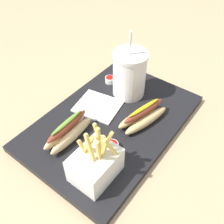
# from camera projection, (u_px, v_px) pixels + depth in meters

# --- Properties ---
(ground_plane) EXTENTS (2.40, 2.40, 0.02)m
(ground_plane) POSITION_uv_depth(u_px,v_px,m) (112.00, 126.00, 0.76)
(ground_plane) COLOR tan
(food_tray) EXTENTS (0.50, 0.34, 0.02)m
(food_tray) POSITION_uv_depth(u_px,v_px,m) (112.00, 122.00, 0.74)
(food_tray) COLOR black
(food_tray) RESTS_ON ground_plane
(soda_cup) EXTENTS (0.10, 0.10, 0.21)m
(soda_cup) POSITION_uv_depth(u_px,v_px,m) (129.00, 74.00, 0.77)
(soda_cup) COLOR white
(soda_cup) RESTS_ON food_tray
(fries_basket) EXTENTS (0.11, 0.09, 0.15)m
(fries_basket) POSITION_uv_depth(u_px,v_px,m) (95.00, 164.00, 0.58)
(fries_basket) COLOR white
(fries_basket) RESTS_ON food_tray
(hot_dog_1) EXTENTS (0.15, 0.05, 0.06)m
(hot_dog_1) POSITION_uv_depth(u_px,v_px,m) (68.00, 131.00, 0.67)
(hot_dog_1) COLOR #E5C689
(hot_dog_1) RESTS_ON food_tray
(hot_dog_2) EXTENTS (0.16, 0.09, 0.06)m
(hot_dog_2) POSITION_uv_depth(u_px,v_px,m) (143.00, 116.00, 0.71)
(hot_dog_2) COLOR #DBB775
(hot_dog_2) RESTS_ON food_tray
(ketchup_cup_1) EXTENTS (0.03, 0.03, 0.02)m
(ketchup_cup_1) POSITION_uv_depth(u_px,v_px,m) (110.00, 80.00, 0.85)
(ketchup_cup_1) COLOR white
(ketchup_cup_1) RESTS_ON food_tray
(ketchup_cup_2) EXTENTS (0.03, 0.03, 0.02)m
(ketchup_cup_2) POSITION_uv_depth(u_px,v_px,m) (118.00, 70.00, 0.88)
(ketchup_cup_2) COLOR white
(ketchup_cup_2) RESTS_ON food_tray
(ketchup_cup_3) EXTENTS (0.03, 0.03, 0.02)m
(ketchup_cup_3) POSITION_uv_depth(u_px,v_px,m) (112.00, 146.00, 0.65)
(ketchup_cup_3) COLOR white
(ketchup_cup_3) RESTS_ON food_tray
(napkin_stack) EXTENTS (0.13, 0.14, 0.01)m
(napkin_stack) POSITION_uv_depth(u_px,v_px,m) (98.00, 106.00, 0.77)
(napkin_stack) COLOR white
(napkin_stack) RESTS_ON food_tray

